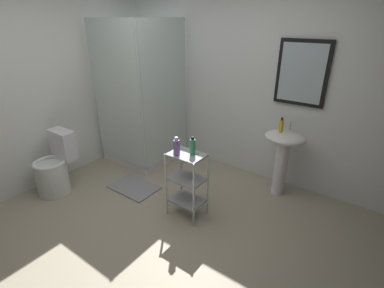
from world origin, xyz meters
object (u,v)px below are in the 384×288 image
at_px(pedestal_sink, 283,151).
at_px(hand_soap_bottle, 281,126).
at_px(shower_stall, 144,132).
at_px(storage_cart, 187,180).
at_px(conditioner_bottle_purple, 177,147).
at_px(body_wash_bottle_green, 193,147).
at_px(rinse_cup, 177,147).
at_px(toilet, 55,168).
at_px(bath_mat, 134,187).

height_order(pedestal_sink, hand_soap_bottle, hand_soap_bottle).
bearing_deg(hand_soap_bottle, shower_stall, -171.30).
bearing_deg(storage_cart, hand_soap_bottle, 57.86).
bearing_deg(conditioner_bottle_purple, hand_soap_bottle, 57.05).
bearing_deg(body_wash_bottle_green, rinse_cup, -169.03).
xyz_separation_m(toilet, bath_mat, (0.72, 0.58, -0.31)).
xyz_separation_m(shower_stall, conditioner_bottle_purple, (1.23, -0.75, 0.36)).
xyz_separation_m(body_wash_bottle_green, rinse_cup, (-0.18, -0.03, -0.04)).
xyz_separation_m(pedestal_sink, storage_cart, (-0.67, -0.99, -0.14)).
distance_m(body_wash_bottle_green, conditioner_bottle_purple, 0.16).
height_order(shower_stall, storage_cart, shower_stall).
distance_m(pedestal_sink, body_wash_bottle_green, 1.16).
bearing_deg(shower_stall, toilet, -103.34).
distance_m(conditioner_bottle_purple, rinse_cup, 0.10).
bearing_deg(conditioner_bottle_purple, pedestal_sink, 55.32).
relative_size(shower_stall, body_wash_bottle_green, 10.41).
xyz_separation_m(toilet, storage_cart, (1.59, 0.57, 0.12)).
relative_size(hand_soap_bottle, bath_mat, 0.29).
relative_size(pedestal_sink, rinse_cup, 8.97).
height_order(pedestal_sink, storage_cart, pedestal_sink).
bearing_deg(conditioner_bottle_purple, storage_cart, 47.97).
distance_m(conditioner_bottle_purple, bath_mat, 1.15).
relative_size(conditioner_bottle_purple, rinse_cup, 2.16).
bearing_deg(hand_soap_bottle, rinse_cup, -127.00).
bearing_deg(pedestal_sink, hand_soap_bottle, -164.73).
xyz_separation_m(pedestal_sink, bath_mat, (-1.53, -0.97, -0.57)).
distance_m(toilet, hand_soap_bottle, 2.75).
distance_m(toilet, body_wash_bottle_green, 1.82).
bearing_deg(storage_cart, conditioner_bottle_purple, -132.03).
bearing_deg(rinse_cup, shower_stall, 149.76).
xyz_separation_m(toilet, conditioner_bottle_purple, (1.52, 0.49, 0.51)).
relative_size(body_wash_bottle_green, conditioner_bottle_purple, 0.99).
bearing_deg(shower_stall, bath_mat, -57.14).
bearing_deg(pedestal_sink, body_wash_bottle_green, -122.76).
height_order(toilet, body_wash_bottle_green, body_wash_bottle_green).
xyz_separation_m(shower_stall, pedestal_sink, (1.96, 0.31, 0.12)).
distance_m(rinse_cup, bath_mat, 1.07).
xyz_separation_m(hand_soap_bottle, conditioner_bottle_purple, (-0.68, -1.05, -0.06)).
relative_size(toilet, hand_soap_bottle, 4.44).
xyz_separation_m(storage_cart, hand_soap_bottle, (0.61, 0.97, 0.45)).
xyz_separation_m(shower_stall, toilet, (-0.30, -1.25, -0.15)).
bearing_deg(conditioner_bottle_purple, toilet, -162.07).
distance_m(pedestal_sink, storage_cart, 1.20).
height_order(toilet, conditioner_bottle_purple, conditioner_bottle_purple).
distance_m(shower_stall, hand_soap_bottle, 1.97).
relative_size(shower_stall, toilet, 2.63).
xyz_separation_m(toilet, hand_soap_bottle, (2.20, 1.54, 0.57)).
xyz_separation_m(conditioner_bottle_purple, rinse_cup, (-0.06, 0.07, -0.04)).
bearing_deg(pedestal_sink, rinse_cup, -128.62).
distance_m(storage_cart, body_wash_bottle_green, 0.39).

